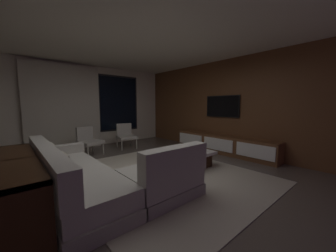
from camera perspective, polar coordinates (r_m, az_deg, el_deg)
name	(u,v)px	position (r m, az deg, el deg)	size (l,w,h in m)	color
floor	(144,178)	(3.76, -7.35, -15.32)	(9.20, 9.20, 0.00)	#564C44
back_wall_with_window	(80,106)	(6.80, -25.11, 5.39)	(6.60, 0.30, 2.70)	beige
media_wall	(232,106)	(5.77, 18.81, 5.65)	(0.12, 7.80, 2.70)	brown
ceiling	(142,30)	(3.74, -8.00, 26.90)	(8.20, 8.20, 0.00)	beige
area_rug	(161,175)	(3.87, -2.04, -14.51)	(3.20, 3.80, 0.01)	#ADA391
sectional_couch	(98,178)	(3.11, -20.53, -14.65)	(1.98, 2.50, 0.82)	gray
coffee_table	(181,158)	(4.34, 3.87, -9.69)	(1.16, 1.16, 0.36)	black
book_stack_on_coffee_table	(193,150)	(4.27, 7.55, -7.21)	(0.27, 0.21, 0.06)	#55D1B5
accent_chair_near_window	(126,134)	(6.30, -12.72, -2.50)	(0.63, 0.64, 0.78)	#B2ADA0
accent_chair_by_curtain	(88,139)	(5.74, -23.08, -3.70)	(0.67, 0.69, 0.78)	#B2ADA0
media_console	(223,145)	(5.67, 16.47, -5.45)	(0.46, 3.10, 0.52)	brown
mounted_tv	(222,106)	(5.81, 16.13, 5.74)	(0.05, 1.09, 0.63)	black
console_table_behind_couch	(19,184)	(3.04, -38.40, -13.68)	(0.40, 2.10, 0.74)	black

